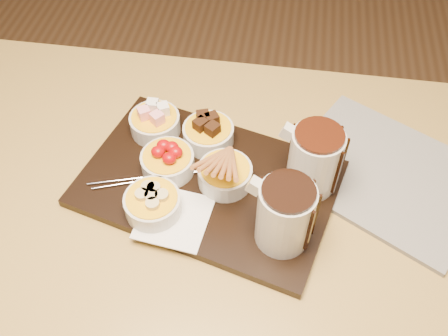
# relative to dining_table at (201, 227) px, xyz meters

# --- Properties ---
(dining_table) EXTENTS (1.20, 0.80, 0.75)m
(dining_table) POSITION_rel_dining_table_xyz_m (0.00, 0.00, 0.00)
(dining_table) COLOR #A7863E
(dining_table) RESTS_ON ground
(serving_board) EXTENTS (0.52, 0.41, 0.02)m
(serving_board) POSITION_rel_dining_table_xyz_m (0.01, 0.03, 0.11)
(serving_board) COLOR black
(serving_board) RESTS_ON dining_table
(napkin) EXTENTS (0.13, 0.13, 0.00)m
(napkin) POSITION_rel_dining_table_xyz_m (-0.03, -0.06, 0.12)
(napkin) COLOR white
(napkin) RESTS_ON serving_board
(bowl_marshmallows) EXTENTS (0.10, 0.10, 0.04)m
(bowl_marshmallows) POSITION_rel_dining_table_xyz_m (-0.11, 0.14, 0.14)
(bowl_marshmallows) COLOR beige
(bowl_marshmallows) RESTS_ON serving_board
(bowl_cake) EXTENTS (0.10, 0.10, 0.04)m
(bowl_cake) POSITION_rel_dining_table_xyz_m (-0.00, 0.13, 0.14)
(bowl_cake) COLOR beige
(bowl_cake) RESTS_ON serving_board
(bowl_strawberries) EXTENTS (0.10, 0.10, 0.04)m
(bowl_strawberries) POSITION_rel_dining_table_xyz_m (-0.07, 0.05, 0.14)
(bowl_strawberries) COLOR beige
(bowl_strawberries) RESTS_ON serving_board
(bowl_biscotti) EXTENTS (0.10, 0.10, 0.04)m
(bowl_biscotti) POSITION_rel_dining_table_xyz_m (0.04, 0.03, 0.14)
(bowl_biscotti) COLOR beige
(bowl_biscotti) RESTS_ON serving_board
(bowl_bananas) EXTENTS (0.10, 0.10, 0.04)m
(bowl_bananas) POSITION_rel_dining_table_xyz_m (-0.07, -0.05, 0.14)
(bowl_bananas) COLOR beige
(bowl_bananas) RESTS_ON serving_board
(pitcher_dark_chocolate) EXTENTS (0.11, 0.11, 0.13)m
(pitcher_dark_chocolate) POSITION_rel_dining_table_xyz_m (0.16, -0.07, 0.18)
(pitcher_dark_chocolate) COLOR silver
(pitcher_dark_chocolate) RESTS_ON serving_board
(pitcher_milk_chocolate) EXTENTS (0.11, 0.11, 0.13)m
(pitcher_milk_chocolate) POSITION_rel_dining_table_xyz_m (0.20, 0.05, 0.18)
(pitcher_milk_chocolate) COLOR silver
(pitcher_milk_chocolate) RESTS_ON serving_board
(fondue_skewers) EXTENTS (0.11, 0.26, 0.01)m
(fondue_skewers) POSITION_rel_dining_table_xyz_m (-0.08, 0.02, 0.12)
(fondue_skewers) COLOR silver
(fondue_skewers) RESTS_ON serving_board
(newspaper) EXTENTS (0.44, 0.41, 0.01)m
(newspaper) POSITION_rel_dining_table_xyz_m (0.34, 0.11, 0.10)
(newspaper) COLOR beige
(newspaper) RESTS_ON dining_table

